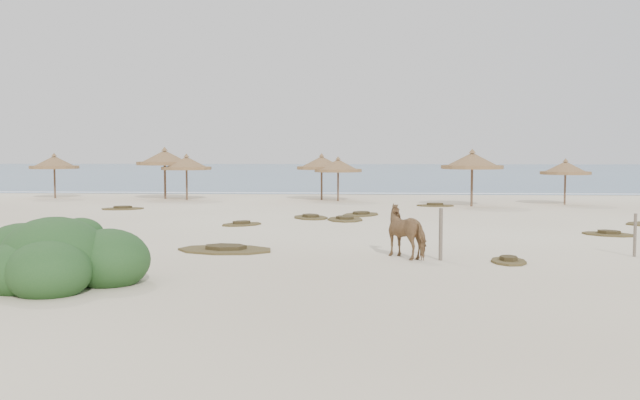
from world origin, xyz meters
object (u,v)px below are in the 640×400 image
Objects in this scene: palapa_0 at (54,163)px; bush at (57,259)px; horse at (408,231)px; palapa_1 at (186,164)px.

bush is (11.73, -26.59, -1.53)m from palapa_0.
palapa_0 reaches higher than horse.
horse is at bearing 29.78° from bush.
palapa_0 reaches higher than bush.
palapa_1 is at bearing -100.73° from horse.
palapa_0 is 1.01× the size of bush.
bush is at bearing -82.04° from palapa_1.
palapa_1 reaches higher than horse.
horse is at bearing -49.00° from palapa_0.
palapa_0 is 29.50m from horse.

